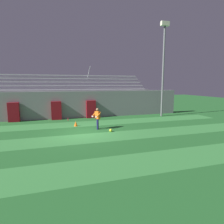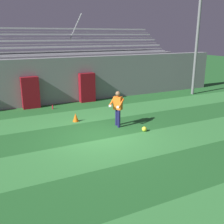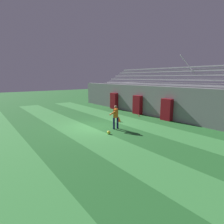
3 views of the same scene
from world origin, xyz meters
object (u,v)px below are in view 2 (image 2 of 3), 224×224
(floodlight_pole, at_px, (200,4))
(traffic_cone, at_px, (76,117))
(padding_pillar_gate_left, at_px, (30,93))
(water_bottle, at_px, (53,107))
(soccer_ball, at_px, (144,129))
(goalkeeper, at_px, (118,107))
(padding_pillar_gate_right, at_px, (87,88))

(floodlight_pole, relative_size, traffic_cone, 23.64)
(padding_pillar_gate_left, relative_size, floodlight_pole, 0.18)
(traffic_cone, distance_m, water_bottle, 2.80)
(padding_pillar_gate_left, height_order, floodlight_pole, floodlight_pole)
(soccer_ball, relative_size, traffic_cone, 0.52)
(soccer_ball, height_order, water_bottle, water_bottle)
(goalkeeper, height_order, water_bottle, goalkeeper)
(padding_pillar_gate_left, relative_size, traffic_cone, 4.34)
(floodlight_pole, xyz_separation_m, soccer_ball, (-7.34, -4.96, -5.99))
(water_bottle, bearing_deg, goalkeeper, -65.12)
(goalkeeper, bearing_deg, padding_pillar_gate_left, 120.83)
(soccer_ball, distance_m, water_bottle, 6.08)
(traffic_cone, bearing_deg, goalkeeper, -45.21)
(padding_pillar_gate_right, height_order, soccer_ball, padding_pillar_gate_right)
(padding_pillar_gate_right, xyz_separation_m, soccer_ball, (0.30, -6.22, -0.80))
(floodlight_pole, height_order, soccer_ball, floodlight_pole)
(padding_pillar_gate_right, bearing_deg, traffic_cone, -119.16)
(goalkeeper, relative_size, water_bottle, 6.96)
(goalkeeper, height_order, soccer_ball, goalkeeper)
(traffic_cone, bearing_deg, padding_pillar_gate_left, 113.03)
(soccer_ball, relative_size, water_bottle, 0.92)
(traffic_cone, xyz_separation_m, water_bottle, (-0.46, 2.76, -0.09))
(padding_pillar_gate_right, height_order, floodlight_pole, floodlight_pole)
(floodlight_pole, distance_m, goalkeeper, 10.33)
(traffic_cone, bearing_deg, water_bottle, 99.56)
(water_bottle, bearing_deg, padding_pillar_gate_left, 142.82)
(traffic_cone, bearing_deg, floodlight_pole, 13.39)
(padding_pillar_gate_right, height_order, water_bottle, padding_pillar_gate_right)
(padding_pillar_gate_left, height_order, padding_pillar_gate_right, same)
(soccer_ball, bearing_deg, padding_pillar_gate_left, 121.39)
(padding_pillar_gate_left, xyz_separation_m, padding_pillar_gate_right, (3.49, 0.00, 0.00))
(goalkeeper, relative_size, soccer_ball, 7.59)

